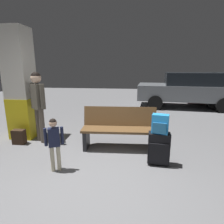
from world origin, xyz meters
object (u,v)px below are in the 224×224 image
(structural_pillar, at_px, (21,85))
(bench, at_px, (120,128))
(child, at_px, (54,139))
(parked_car_near, at_px, (187,89))
(backpack_dark_floor, at_px, (19,137))
(suitcase, at_px, (159,148))
(adult, at_px, (38,100))
(backpack_bright, at_px, (160,124))

(structural_pillar, relative_size, bench, 1.63)
(bench, height_order, child, child)
(parked_car_near, bearing_deg, backpack_dark_floor, -136.68)
(structural_pillar, xyz_separation_m, suitcase, (3.20, -1.08, -0.99))
(child, bearing_deg, suitcase, 12.92)
(adult, xyz_separation_m, parked_car_near, (4.49, 4.44, -0.20))
(bench, bearing_deg, parked_car_near, 60.42)
(structural_pillar, height_order, parked_car_near, structural_pillar)
(adult, bearing_deg, backpack_dark_floor, -154.49)
(parked_car_near, bearing_deg, bench, -119.58)
(structural_pillar, distance_m, parked_car_near, 6.56)
(structural_pillar, relative_size, backpack_dark_floor, 7.76)
(suitcase, xyz_separation_m, adult, (-2.64, 0.81, 0.69))
(backpack_bright, relative_size, backpack_dark_floor, 1.00)
(backpack_dark_floor, bearing_deg, backpack_bright, -11.07)
(suitcase, xyz_separation_m, child, (-1.77, -0.41, 0.25))
(structural_pillar, distance_m, backpack_dark_floor, 1.25)
(bench, height_order, parked_car_near, parked_car_near)
(backpack_bright, bearing_deg, bench, 138.94)
(suitcase, relative_size, child, 0.65)
(structural_pillar, relative_size, adult, 1.61)
(suitcase, height_order, adult, adult)
(structural_pillar, xyz_separation_m, parked_car_near, (5.05, 4.16, -0.50))
(child, bearing_deg, adult, 125.89)
(suitcase, bearing_deg, backpack_bright, -168.73)
(adult, height_order, parked_car_near, adult)
(child, bearing_deg, backpack_bright, 12.92)
(suitcase, xyz_separation_m, parked_car_near, (1.85, 5.24, 0.48))
(backpack_bright, distance_m, child, 1.82)
(bench, distance_m, child, 1.47)
(suitcase, bearing_deg, parked_car_near, 70.58)
(backpack_bright, height_order, child, backpack_bright)
(child, xyz_separation_m, adult, (-0.88, 1.21, 0.44))
(adult, bearing_deg, suitcase, -16.97)
(suitcase, height_order, child, child)
(bench, xyz_separation_m, backpack_bright, (0.75, -0.66, 0.33))
(suitcase, relative_size, parked_car_near, 0.14)
(bench, relative_size, backpack_dark_floor, 4.77)
(parked_car_near, bearing_deg, suitcase, -109.42)
(adult, distance_m, backpack_dark_floor, 0.97)
(backpack_dark_floor, height_order, parked_car_near, parked_car_near)
(suitcase, bearing_deg, structural_pillar, 161.30)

